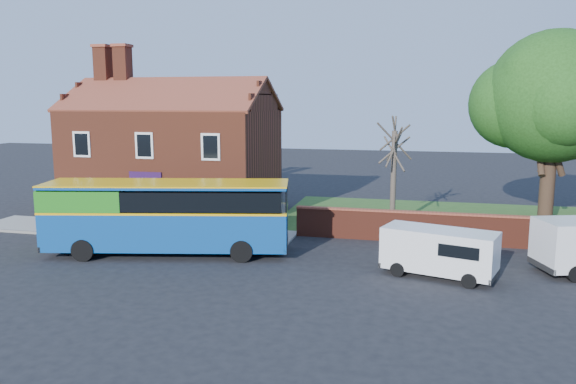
# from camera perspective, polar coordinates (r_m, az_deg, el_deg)

# --- Properties ---
(ground) EXTENTS (120.00, 120.00, 0.00)m
(ground) POSITION_cam_1_polar(r_m,az_deg,el_deg) (24.16, -7.43, -7.96)
(ground) COLOR black
(ground) RESTS_ON ground
(pavement) EXTENTS (18.00, 3.50, 0.12)m
(pavement) POSITION_cam_1_polar(r_m,az_deg,el_deg) (32.08, -15.50, -3.78)
(pavement) COLOR gray
(pavement) RESTS_ON ground
(kerb) EXTENTS (18.00, 0.15, 0.14)m
(kerb) POSITION_cam_1_polar(r_m,az_deg,el_deg) (30.61, -17.09, -4.47)
(kerb) COLOR slate
(kerb) RESTS_ON ground
(grass_strip) EXTENTS (26.00, 12.00, 0.04)m
(grass_strip) POSITION_cam_1_polar(r_m,az_deg,el_deg) (35.54, 20.76, -2.86)
(grass_strip) COLOR #426B28
(grass_strip) RESTS_ON ground
(shop_building) EXTENTS (12.30, 8.13, 10.50)m
(shop_building) POSITION_cam_1_polar(r_m,az_deg,el_deg) (36.61, -11.42, 3.28)
(shop_building) COLOR brown
(shop_building) RESTS_ON ground
(boundary_wall) EXTENTS (22.00, 0.38, 1.60)m
(boundary_wall) POSITION_cam_1_polar(r_m,az_deg,el_deg) (29.57, 22.27, -3.75)
(boundary_wall) COLOR maroon
(boundary_wall) RESTS_ON ground
(bus) EXTENTS (11.52, 5.12, 3.40)m
(bus) POSITION_cam_1_polar(r_m,az_deg,el_deg) (26.79, -12.89, -2.15)
(bus) COLOR #0D448F
(bus) RESTS_ON ground
(van_near) EXTENTS (4.82, 3.03, 1.97)m
(van_near) POSITION_cam_1_polar(r_m,az_deg,el_deg) (23.74, 15.14, -5.76)
(van_near) COLOR white
(van_near) RESTS_ON ground
(large_tree) EXTENTS (8.89, 7.04, 10.85)m
(large_tree) POSITION_cam_1_polar(r_m,az_deg,el_deg) (33.54, 25.44, 8.36)
(large_tree) COLOR black
(large_tree) RESTS_ON ground
(bare_tree) EXTENTS (2.24, 2.67, 5.97)m
(bare_tree) POSITION_cam_1_polar(r_m,az_deg,el_deg) (32.02, 10.67, 1.84)
(bare_tree) COLOR #4C4238
(bare_tree) RESTS_ON ground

